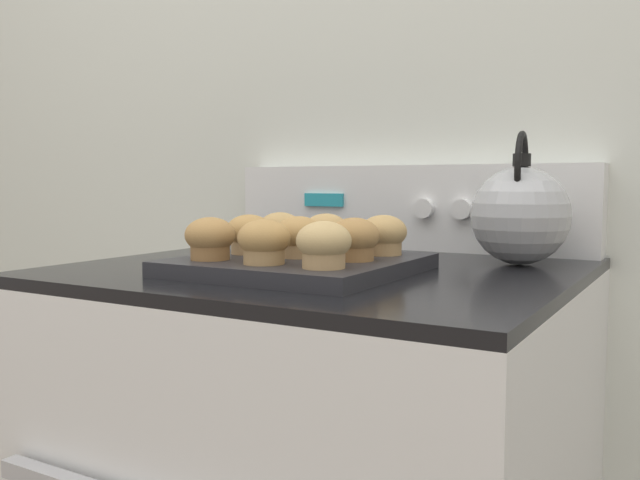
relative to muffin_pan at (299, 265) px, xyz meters
The scene contains 13 objects.
wall_back 0.53m from the muffin_pan, 90.67° to the left, with size 8.00×0.05×2.40m.
control_panel 0.41m from the muffin_pan, 90.48° to the left, with size 0.73×0.07×0.16m.
muffin_pan is the anchor object (origin of this frame).
muffin_r0_c0 0.13m from the muffin_pan, 136.21° to the right, with size 0.07×0.07×0.06m.
muffin_r0_c1 0.10m from the muffin_pan, 88.18° to the right, with size 0.07×0.07×0.06m.
muffin_r0_c2 0.14m from the muffin_pan, 44.02° to the right, with size 0.07×0.07×0.06m.
muffin_r1_c0 0.10m from the muffin_pan, behind, with size 0.07×0.07×0.06m.
muffin_r1_c1 0.04m from the muffin_pan, 59.52° to the right, with size 0.07×0.07×0.06m.
muffin_r1_c2 0.10m from the muffin_pan, ahead, with size 0.07×0.07×0.06m.
muffin_r2_c0 0.13m from the muffin_pan, 135.84° to the left, with size 0.07×0.07×0.06m.
muffin_r2_c1 0.10m from the muffin_pan, 90.24° to the left, with size 0.07×0.07×0.06m.
muffin_r2_c2 0.14m from the muffin_pan, 45.01° to the left, with size 0.07×0.07×0.06m.
tea_kettle 0.37m from the muffin_pan, 45.27° to the left, with size 0.16×0.18×0.21m.
Camera 1 is at (0.52, -0.56, 1.05)m, focal length 38.00 mm.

